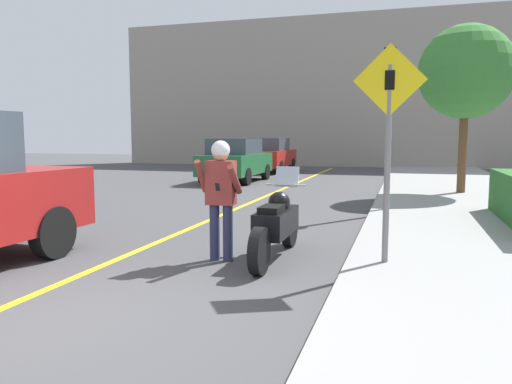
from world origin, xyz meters
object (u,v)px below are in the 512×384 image
Objects in this scene: motorcycle at (276,224)px; parked_car_green at (236,160)px; person_biker at (221,188)px; crossing_sign at (388,133)px; parked_car_red at (270,155)px; traffic_light at (389,98)px; street_tree at (466,72)px.

motorcycle is 12.38m from parked_car_green.
person_biker is 0.61× the size of crossing_sign.
crossing_sign is 13.27m from parked_car_green.
parked_car_green is 5.59m from parked_car_red.
crossing_sign reaches higher than parked_car_red.
crossing_sign is 4.98m from traffic_light.
traffic_light reaches higher than motorcycle.
person_biker is 0.40× the size of parked_car_red.
parked_car_green is at bearing 161.19° from street_tree.
person_biker is 17.87m from parked_car_red.
traffic_light is at bearing 73.83° from motorcycle.
person_biker is 5.63m from traffic_light.
parked_car_red is (-6.07, 12.43, -1.75)m from traffic_light.
motorcycle is at bearing -68.34° from parked_car_green.
parked_car_green is (-3.84, 11.83, -0.18)m from person_biker.
street_tree reaches higher than parked_car_red.
street_tree is at bearing 64.58° from traffic_light.
parked_car_green is at bearing 111.66° from motorcycle.
parked_car_green is (-7.89, 2.69, -2.72)m from street_tree.
street_tree reaches higher than crossing_sign.
street_tree is at bearing 66.10° from person_biker.
crossing_sign is 0.58× the size of street_tree.
parked_car_red is at bearing 91.54° from parked_car_green.
traffic_light is 9.21m from parked_car_green.
person_biker reaches higher than parked_car_red.
person_biker is at bearing -77.09° from parked_car_red.
street_tree is 1.14× the size of parked_car_green.
traffic_light is (1.35, 4.66, 2.10)m from motorcycle.
person_biker is 0.35× the size of street_tree.
parked_car_red is at bearing 134.19° from street_tree.
traffic_light is 0.85× the size of parked_car_green.
motorcycle is 1.38× the size of person_biker.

